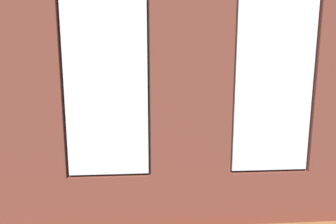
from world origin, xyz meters
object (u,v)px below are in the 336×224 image
(potted_plant_near_tv, at_px, (37,146))
(potted_plant_mid_room_small, at_px, (207,134))
(potted_plant_beside_window_right, at_px, (9,160))
(remote_silver, at_px, (151,141))
(potted_plant_corner_near_left, at_px, (268,113))
(candle_jar, at_px, (130,141))
(media_console, at_px, (30,151))
(papasan_chair, at_px, (133,125))
(potted_plant_foreground_right, at_px, (65,116))
(couch_by_window, at_px, (125,181))
(couch_left, at_px, (297,146))
(remote_gray, at_px, (170,139))
(cup_ceramic, at_px, (143,139))
(coffee_table, at_px, (151,144))
(tv_flatscreen, at_px, (28,121))
(potted_plant_by_left_couch, at_px, (254,127))

(potted_plant_near_tv, distance_m, potted_plant_mid_room_small, 3.50)
(potted_plant_beside_window_right, distance_m, potted_plant_mid_room_small, 4.02)
(remote_silver, height_order, potted_plant_corner_near_left, potted_plant_corner_near_left)
(candle_jar, distance_m, potted_plant_corner_near_left, 4.04)
(media_console, relative_size, potted_plant_mid_room_small, 2.10)
(papasan_chair, distance_m, potted_plant_foreground_right, 1.74)
(remote_silver, height_order, potted_plant_near_tv, potted_plant_near_tv)
(couch_by_window, distance_m, potted_plant_corner_near_left, 5.02)
(potted_plant_mid_room_small, height_order, potted_plant_foreground_right, potted_plant_foreground_right)
(couch_left, distance_m, potted_plant_beside_window_right, 5.27)
(remote_gray, relative_size, papasan_chair, 0.16)
(remote_gray, bearing_deg, papasan_chair, 128.02)
(cup_ceramic, distance_m, remote_silver, 0.20)
(potted_plant_foreground_right, bearing_deg, couch_by_window, 116.82)
(coffee_table, xyz_separation_m, potted_plant_foreground_right, (2.16, -1.68, 0.30))
(coffee_table, distance_m, potted_plant_near_tv, 2.18)
(couch_by_window, xyz_separation_m, media_console, (2.05, -1.88, -0.09))
(couch_by_window, xyz_separation_m, couch_left, (-3.42, -1.57, -0.00))
(media_console, xyz_separation_m, potted_plant_corner_near_left, (-5.62, -1.64, 0.41))
(candle_jar, distance_m, potted_plant_near_tv, 1.74)
(remote_gray, bearing_deg, tv_flatscreen, -173.00)
(potted_plant_by_left_couch, bearing_deg, couch_by_window, 44.91)
(remote_silver, bearing_deg, coffee_table, 142.78)
(papasan_chair, bearing_deg, potted_plant_by_left_couch, 175.06)
(media_console, bearing_deg, potted_plant_mid_room_small, -174.02)
(coffee_table, bearing_deg, potted_plant_mid_room_small, -158.39)
(couch_by_window, distance_m, candle_jar, 1.67)
(media_console, height_order, potted_plant_mid_room_small, potted_plant_mid_room_small)
(potted_plant_beside_window_right, bearing_deg, remote_gray, -139.91)
(coffee_table, distance_m, remote_silver, 0.06)
(candle_jar, bearing_deg, remote_silver, -166.04)
(cup_ceramic, bearing_deg, potted_plant_by_left_couch, -157.65)
(remote_silver, relative_size, potted_plant_corner_near_left, 0.18)
(potted_plant_near_tv, xyz_separation_m, potted_plant_by_left_couch, (-4.52, -2.22, -0.26))
(potted_plant_corner_near_left, height_order, potted_plant_mid_room_small, potted_plant_corner_near_left)
(remote_gray, distance_m, potted_plant_foreground_right, 3.00)
(couch_left, xyz_separation_m, remote_silver, (3.00, -0.21, 0.09))
(couch_by_window, bearing_deg, potted_plant_beside_window_right, 3.65)
(candle_jar, distance_m, potted_plant_mid_room_small, 1.78)
(candle_jar, height_order, potted_plant_near_tv, potted_plant_near_tv)
(potted_plant_beside_window_right, bearing_deg, tv_flatscreen, -76.24)
(media_console, relative_size, potted_plant_beside_window_right, 1.13)
(cup_ceramic, bearing_deg, papasan_chair, -79.45)
(remote_gray, xyz_separation_m, potted_plant_by_left_couch, (-2.21, -1.11, -0.03))
(remote_silver, bearing_deg, potted_plant_by_left_couch, 168.12)
(coffee_table, bearing_deg, papasan_chair, -73.57)
(potted_plant_near_tv, distance_m, potted_plant_foreground_right, 2.67)
(remote_gray, relative_size, potted_plant_beside_window_right, 0.15)
(candle_jar, distance_m, papasan_chair, 1.60)
(couch_left, height_order, remote_gray, couch_left)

